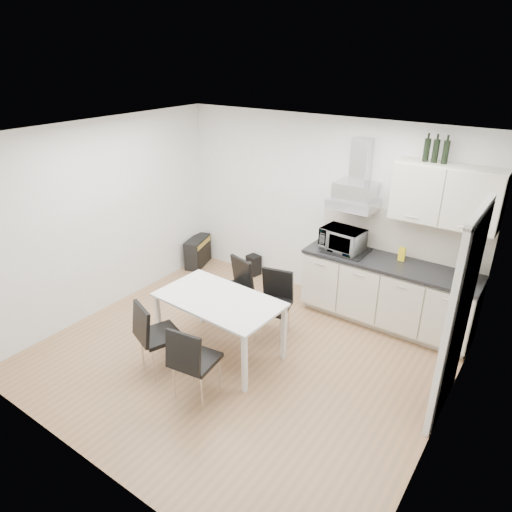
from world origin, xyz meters
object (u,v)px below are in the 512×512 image
Objects in this scene: guitar_amp at (198,252)px; chair_near_left at (160,336)px; kitchenette at (393,267)px; chair_near_right at (196,361)px; chair_far_left at (231,292)px; chair_far_right at (272,307)px; dining_table at (219,304)px; floor_speaker at (254,265)px.

chair_near_left is at bearing -74.20° from guitar_amp.
kitchenette reaches higher than chair_near_right.
chair_far_left is 1.00× the size of chair_near_left.
chair_near_right is (0.63, -0.11, 0.00)m from chair_near_left.
chair_far_right and chair_near_left have the same top height.
guitar_amp is at bearing 140.44° from dining_table.
kitchenette is at bearing 54.42° from dining_table.
dining_table is 0.75m from chair_far_right.
floor_speaker is (-1.22, 1.32, -0.28)m from chair_far_right.
chair_near_left is 2.78m from guitar_amp.
guitar_amp is at bearing 123.87° from chair_near_right.
chair_far_left is at bearing 120.19° from dining_table.
chair_far_right is at bearing 79.90° from chair_near_right.
kitchenette reaches higher than guitar_amp.
chair_near_right is at bearing 11.58° from chair_near_left.
chair_far_left is 0.66m from chair_far_right.
floor_speaker is (-2.31, 0.17, -0.67)m from kitchenette.
kitchenette is 2.86× the size of chair_far_left.
chair_far_left is 1.41× the size of guitar_amp.
chair_near_left is 1.41× the size of guitar_amp.
kitchenette is 3.35m from guitar_amp.
chair_near_right is (-0.06, -1.36, 0.00)m from chair_far_right.
dining_table is 0.80m from chair_near_right.
guitar_amp is (-1.55, 1.07, -0.20)m from chair_far_left.
chair_far_right is at bearing 65.32° from dining_table.
dining_table is at bearing -128.33° from kitchenette.
dining_table is at bearing 80.77° from chair_near_left.
guitar_amp is (-1.52, 2.32, -0.20)m from chair_near_left.
kitchenette is 2.29m from dining_table.
dining_table is 1.69× the size of chair_far_left.
floor_speaker is (-0.89, 1.96, -0.51)m from dining_table.
guitar_amp is at bearing 144.22° from chair_near_left.
chair_far_right is at bearing -133.23° from kitchenette.
chair_far_right reaches higher than dining_table.
kitchenette is at bearing -146.56° from chair_far_right.
guitar_amp is (-1.88, 1.71, -0.43)m from dining_table.
kitchenette is at bearing -130.68° from chair_far_left.
floor_speaker is at bearing -51.27° from chair_far_left.
dining_table is (-1.42, -1.79, -0.16)m from kitchenette.
kitchenette is at bearing 74.67° from chair_near_left.
chair_near_left is at bearing -67.69° from floor_speaker.
dining_table is at bearing -59.62° from guitar_amp.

